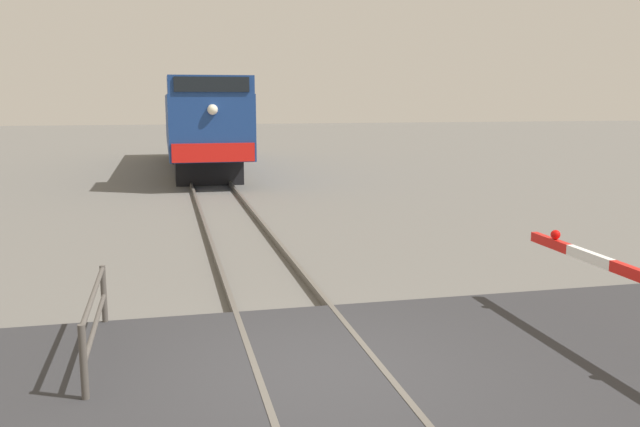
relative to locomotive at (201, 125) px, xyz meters
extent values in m
plane|color=#605E59|center=(0.00, -23.98, -2.06)|extent=(160.00, 160.00, 0.00)
cube|color=#59544C|center=(-0.72, -23.98, -1.98)|extent=(0.08, 80.00, 0.15)
cube|color=#59544C|center=(0.72, -23.98, -1.98)|extent=(0.08, 80.00, 0.15)
cube|color=#2D2D30|center=(0.00, -23.98, -1.98)|extent=(36.00, 4.85, 0.14)
cube|color=black|center=(0.00, -4.15, -1.53)|extent=(2.52, 3.20, 1.05)
cube|color=black|center=(0.00, 4.67, -1.53)|extent=(2.52, 3.20, 1.05)
cube|color=navy|center=(0.00, 0.26, 0.16)|extent=(2.97, 16.03, 2.33)
cube|color=navy|center=(0.00, -6.42, 1.64)|extent=(2.91, 2.66, 0.63)
cube|color=black|center=(0.00, -7.78, 1.64)|extent=(2.52, 0.06, 0.50)
cube|color=red|center=(0.00, -7.79, -0.66)|extent=(2.82, 0.08, 0.64)
sphere|color=#F2EACC|center=(0.00, -7.80, 0.80)|extent=(0.36, 0.36, 0.36)
cube|color=red|center=(3.80, -24.36, -0.90)|extent=(0.10, 0.93, 0.14)
cube|color=white|center=(3.80, -23.42, -0.90)|extent=(0.10, 0.93, 0.14)
cube|color=red|center=(3.80, -22.49, -0.90)|extent=(0.10, 0.93, 0.14)
sphere|color=red|center=(3.80, -22.59, -0.76)|extent=(0.14, 0.14, 0.14)
cylinder|color=#4C4742|center=(-2.55, -24.12, -1.58)|extent=(0.08, 0.08, 0.95)
cylinder|color=#4C4742|center=(-2.55, -21.59, -1.58)|extent=(0.08, 0.08, 0.95)
cylinder|color=#4C4742|center=(-2.55, -22.86, -1.15)|extent=(0.06, 2.54, 0.06)
cylinder|color=#4C4742|center=(-2.55, -22.86, -1.53)|extent=(0.06, 2.54, 0.06)
camera|label=1|loc=(-1.66, -31.12, 1.18)|focal=37.94mm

